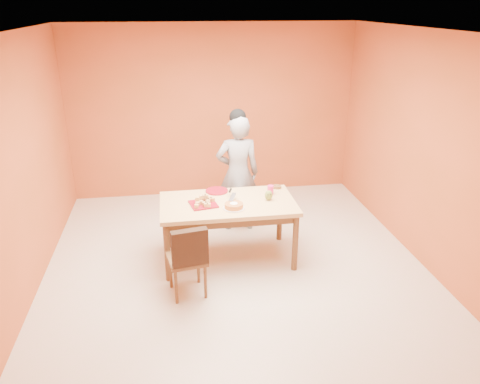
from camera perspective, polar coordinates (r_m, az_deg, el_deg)
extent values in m
plane|color=beige|center=(5.69, -0.43, -9.26)|extent=(5.00, 5.00, 0.00)
plane|color=white|center=(4.86, -0.53, 19.03)|extent=(5.00, 5.00, 0.00)
plane|color=#C5552D|center=(7.51, -3.32, 9.72)|extent=(4.50, 0.00, 4.50)
plane|color=#C5552D|center=(5.30, -25.34, 2.20)|extent=(0.00, 5.00, 5.00)
plane|color=#C5552D|center=(5.87, 21.89, 4.56)|extent=(0.00, 5.00, 5.00)
cube|color=tan|center=(5.57, -1.50, -1.46)|extent=(1.60, 0.90, 0.05)
cube|color=brown|center=(5.60, -1.49, -2.16)|extent=(1.48, 0.78, 0.10)
cylinder|color=brown|center=(5.35, -8.84, -7.32)|extent=(0.07, 0.07, 0.71)
cylinder|color=brown|center=(6.05, -8.93, -3.71)|extent=(0.07, 0.07, 0.71)
cylinder|color=brown|center=(5.53, 6.75, -6.19)|extent=(0.07, 0.07, 0.71)
cylinder|color=brown|center=(6.20, 4.87, -2.82)|extent=(0.07, 0.07, 0.71)
imported|color=gray|center=(6.34, -0.27, 2.26)|extent=(0.60, 0.40, 1.61)
cube|color=maroon|center=(5.49, -4.50, -1.49)|extent=(0.35, 0.35, 0.02)
cylinder|color=maroon|center=(5.87, -2.85, 0.14)|extent=(0.31, 0.31, 0.02)
cylinder|color=white|center=(5.38, -0.75, -1.97)|extent=(0.33, 0.33, 0.01)
cylinder|color=orange|center=(5.37, -0.76, -1.67)|extent=(0.26, 0.26, 0.05)
cube|color=silver|center=(5.52, -0.92, -0.62)|extent=(0.13, 0.27, 0.01)
ellipsoid|color=olive|center=(5.60, 3.51, -0.41)|extent=(0.10, 0.09, 0.12)
cylinder|color=#DC216B|center=(5.78, 3.73, 0.26)|extent=(0.09, 0.09, 0.11)
cylinder|color=#371E0F|center=(5.99, 4.53, 0.64)|extent=(0.11, 0.11, 0.03)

